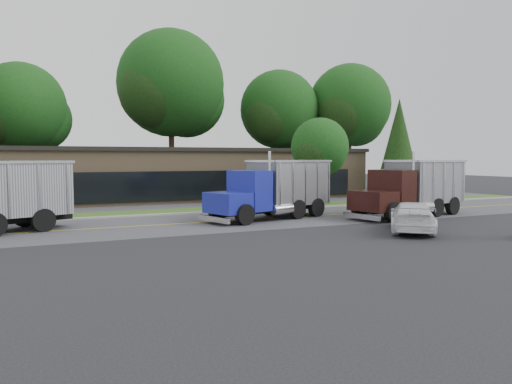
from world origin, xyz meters
TOP-DOWN VIEW (x-y plane):
  - ground at (0.00, 0.00)m, footprint 140.00×140.00m
  - road at (0.00, 9.00)m, footprint 60.00×8.00m
  - center_line at (0.00, 9.00)m, footprint 60.00×0.12m
  - curb at (0.00, 13.20)m, footprint 60.00×0.30m
  - grass_verge at (0.00, 15.00)m, footprint 60.00×3.40m
  - far_parking at (0.00, 20.00)m, footprint 60.00×7.00m
  - strip_mall at (2.00, 26.00)m, footprint 32.00×12.00m
  - tree_far_b at (-9.87, 34.10)m, footprint 8.51×8.01m
  - tree_far_c at (4.18, 34.14)m, footprint 11.61×10.93m
  - tree_far_d at (16.14, 33.11)m, footprint 9.24×8.69m
  - tree_far_e at (24.15, 31.12)m, footprint 9.92×9.33m
  - evergreen_right at (20.00, 18.00)m, footprint 3.82×3.82m
  - tree_verge at (10.07, 15.05)m, footprint 4.53×4.26m
  - dump_truck_blue at (3.31, 9.10)m, footprint 8.23×4.68m
  - dump_truck_maroon at (11.38, 6.62)m, footprint 8.64×4.30m
  - rally_car at (6.83, 1.70)m, footprint 4.70×5.05m

SIDE VIEW (x-z plane):
  - ground at x=0.00m, z-range 0.00..0.00m
  - road at x=0.00m, z-range -0.01..0.01m
  - center_line at x=0.00m, z-range 0.00..0.00m
  - curb at x=0.00m, z-range -0.06..0.06m
  - grass_verge at x=0.00m, z-range -0.01..0.01m
  - far_parking at x=0.00m, z-range -0.01..0.01m
  - rally_car at x=6.83m, z-range 0.00..1.43m
  - dump_truck_blue at x=3.31m, z-range 0.12..3.48m
  - dump_truck_maroon at x=11.38m, z-range 0.13..3.49m
  - strip_mall at x=2.00m, z-range 0.00..4.00m
  - tree_verge at x=10.07m, z-range 0.88..7.34m
  - evergreen_right at x=20.00m, z-range 0.43..9.11m
  - tree_far_b at x=-9.87m, z-range 1.68..13.82m
  - tree_far_d at x=16.14m, z-range 1.82..15.00m
  - tree_far_e at x=24.15m, z-range 1.95..16.10m
  - tree_far_c at x=4.18m, z-range 2.29..18.85m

